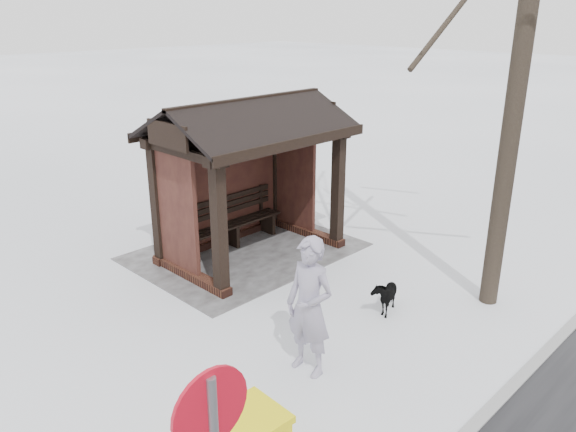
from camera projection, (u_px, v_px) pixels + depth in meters
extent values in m
plane|color=white|center=(253.00, 254.00, 11.13)|extent=(120.00, 120.00, 0.00)
cube|color=gray|center=(527.00, 372.00, 7.49)|extent=(120.00, 0.15, 0.06)
cube|color=gray|center=(246.00, 251.00, 11.26)|extent=(4.20, 3.20, 0.02)
cube|color=#351A13|center=(224.00, 239.00, 11.70)|extent=(3.30, 0.22, 0.16)
cube|color=#351A13|center=(304.00, 231.00, 12.11)|extent=(0.22, 2.10, 0.16)
cube|color=#351A13|center=(190.00, 275.00, 10.10)|extent=(0.22, 2.10, 0.16)
cube|color=black|center=(338.00, 193.00, 11.14)|extent=(0.20, 0.20, 2.30)
cube|color=black|center=(219.00, 232.00, 9.14)|extent=(0.20, 0.20, 2.30)
cube|color=black|center=(275.00, 175.00, 12.33)|extent=(0.20, 0.20, 2.30)
cube|color=black|center=(158.00, 207.00, 10.33)|extent=(0.20, 0.20, 2.30)
cube|color=black|center=(221.00, 186.00, 11.30)|extent=(2.80, 0.08, 2.14)
cube|color=black|center=(294.00, 177.00, 11.92)|extent=(0.08, 1.17, 2.14)
cube|color=black|center=(176.00, 210.00, 9.92)|extent=(0.08, 1.17, 2.14)
cube|color=black|center=(284.00, 145.00, 9.73)|extent=(3.40, 0.20, 0.18)
cube|color=black|center=(219.00, 130.00, 10.92)|extent=(3.40, 0.20, 0.18)
cylinder|color=black|center=(525.00, 31.00, 7.89)|extent=(0.29, 0.29, 8.55)
imported|color=#928BA3|center=(309.00, 307.00, 7.23)|extent=(0.51, 0.73, 1.91)
imported|color=black|center=(385.00, 294.00, 8.95)|extent=(0.76, 0.55, 0.58)
cube|color=yellow|center=(238.00, 425.00, 5.54)|extent=(0.98, 0.69, 0.08)
cylinder|color=red|center=(211.00, 408.00, 3.70)|extent=(0.61, 0.04, 0.61)
cylinder|color=white|center=(209.00, 407.00, 3.72)|extent=(0.47, 0.04, 0.47)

